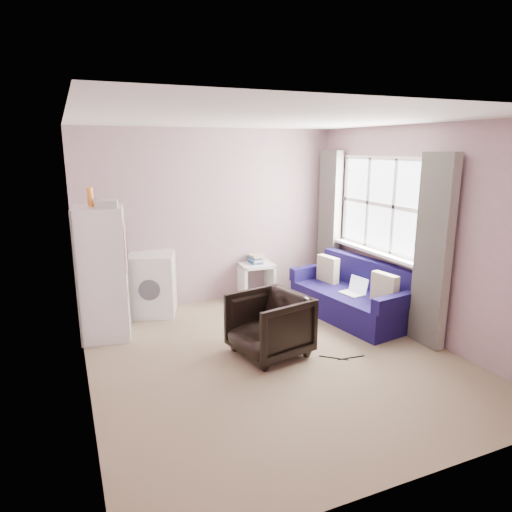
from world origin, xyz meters
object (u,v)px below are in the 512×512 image
(armchair, at_px, (269,322))
(side_table, at_px, (255,277))
(fridge, at_px, (103,273))
(sofa, at_px, (354,297))
(washing_machine, at_px, (152,282))

(armchair, distance_m, side_table, 1.97)
(fridge, bearing_deg, armchair, -28.01)
(fridge, distance_m, side_table, 2.37)
(fridge, bearing_deg, sofa, -2.06)
(armchair, bearing_deg, sofa, 99.61)
(fridge, height_order, washing_machine, fridge)
(armchair, xyz_separation_m, washing_machine, (-0.93, 1.80, 0.06))
(armchair, distance_m, sofa, 1.64)
(fridge, xyz_separation_m, side_table, (2.22, 0.66, -0.49))
(fridge, relative_size, sofa, 0.99)
(fridge, xyz_separation_m, sofa, (3.12, -0.61, -0.52))
(sofa, bearing_deg, side_table, 116.51)
(armchair, bearing_deg, fridge, -138.80)
(washing_machine, relative_size, side_table, 1.25)
(armchair, xyz_separation_m, side_table, (0.63, 1.86, -0.06))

